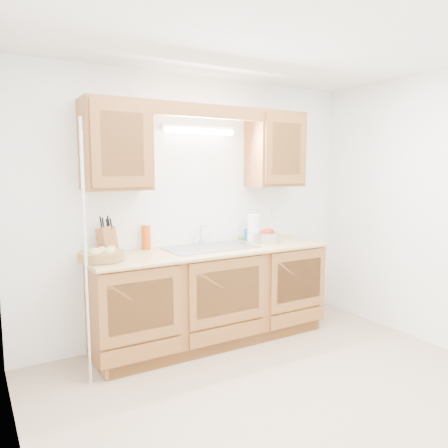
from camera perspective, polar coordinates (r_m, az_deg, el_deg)
room at (r=3.03m, az=9.35°, el=-0.10°), size 3.52×3.50×2.50m
base_cabinets at (r=4.17m, az=-1.68°, el=-9.37°), size 2.20×0.60×0.86m
countertop at (r=4.05m, az=-1.60°, el=-3.45°), size 2.30×0.63×0.04m
upper_cabinet_left at (r=3.80m, az=-13.97°, el=9.95°), size 0.55×0.33×0.75m
upper_cabinet_right at (r=4.57m, az=6.69°, el=9.62°), size 0.55×0.33×0.75m
valance at (r=4.02m, az=-1.70°, el=14.51°), size 2.20×0.05×0.12m
fluorescent_fixture at (r=4.20m, az=-3.23°, el=12.22°), size 0.76×0.08×0.08m
sink at (r=4.08m, az=-1.74°, el=-4.12°), size 0.84×0.46×0.36m
wire_shelf_pole at (r=3.37m, az=-17.60°, el=-3.89°), size 0.03×0.03×2.00m
outlet_plate at (r=4.78m, az=6.57°, el=1.42°), size 0.08×0.01×0.12m
fruit_basket at (r=3.63m, az=-15.75°, el=-3.85°), size 0.43×0.43×0.11m
knife_block at (r=3.83m, az=-15.03°, el=-2.13°), size 0.16×0.22×0.35m
orange_canister at (r=4.03m, az=-10.11°, el=-1.62°), size 0.10×0.10×0.24m
soap_bottle at (r=4.47m, az=3.31°, el=-1.06°), size 0.09×0.10×0.17m
sponge at (r=4.54m, az=2.80°, el=-1.92°), size 0.13×0.09×0.03m
paper_towel at (r=4.39m, az=3.92°, el=-0.57°), size 0.16×0.16×0.33m
apple_bowl at (r=4.37m, az=5.58°, el=-1.63°), size 0.32×0.32×0.14m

